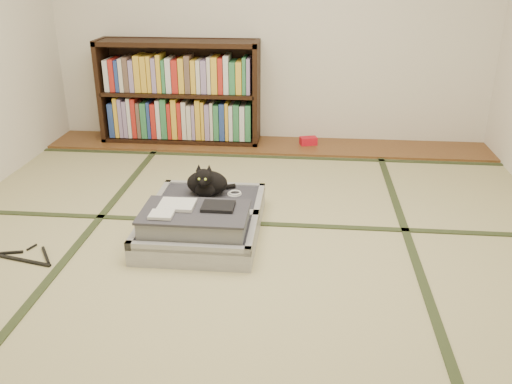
{
  "coord_description": "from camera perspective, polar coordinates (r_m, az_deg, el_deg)",
  "views": [
    {
      "loc": [
        0.35,
        -2.74,
        1.59
      ],
      "look_at": [
        0.05,
        0.35,
        0.25
      ],
      "focal_mm": 38.0,
      "sensor_mm": 36.0,
      "label": 1
    }
  ],
  "objects": [
    {
      "name": "bookcase",
      "position": [
        5.08,
        -8.03,
        10.14
      ],
      "size": [
        1.45,
        0.33,
        0.94
      ],
      "color": "black",
      "rests_on": "wood_strip"
    },
    {
      "name": "wood_strip",
      "position": [
        5.01,
        1.25,
        4.94
      ],
      "size": [
        4.0,
        0.5,
        0.02
      ],
      "primitive_type": "cube",
      "color": "brown",
      "rests_on": "ground"
    },
    {
      "name": "red_item",
      "position": [
        5.01,
        5.53,
        5.38
      ],
      "size": [
        0.17,
        0.13,
        0.07
      ],
      "primitive_type": "cube",
      "rotation": [
        0.0,
        0.0,
        0.29
      ],
      "color": "red",
      "rests_on": "wood_strip"
    },
    {
      "name": "tatami_borders",
      "position": [
        3.62,
        -0.57,
        -2.65
      ],
      "size": [
        4.0,
        4.5,
        0.01
      ],
      "color": "#2D381E",
      "rests_on": "ground"
    },
    {
      "name": "hanger",
      "position": [
        3.43,
        -23.37,
        -6.26
      ],
      "size": [
        0.44,
        0.24,
        0.01
      ],
      "color": "black",
      "rests_on": "floor"
    },
    {
      "name": "cable_coil",
      "position": [
        3.63,
        -2.27,
        -0.15
      ],
      "size": [
        0.1,
        0.1,
        0.02
      ],
      "color": "white",
      "rests_on": "suitcase"
    },
    {
      "name": "cat",
      "position": [
        3.59,
        -5.22,
        0.95
      ],
      "size": [
        0.31,
        0.32,
        0.25
      ],
      "color": "black",
      "rests_on": "suitcase"
    },
    {
      "name": "suitcase",
      "position": [
        3.38,
        -5.73,
        -3.01
      ],
      "size": [
        0.7,
        0.94,
        0.28
      ],
      "color": "#A7A7AC",
      "rests_on": "floor"
    },
    {
      "name": "floor",
      "position": [
        3.19,
        -1.51,
        -6.58
      ],
      "size": [
        4.5,
        4.5,
        0.0
      ],
      "primitive_type": "plane",
      "color": "tan",
      "rests_on": "ground"
    }
  ]
}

